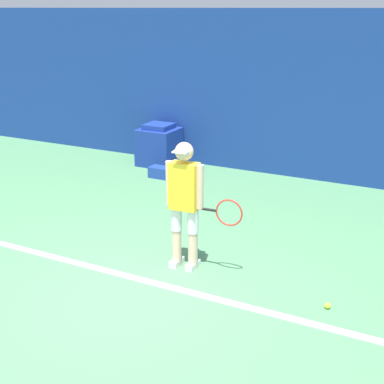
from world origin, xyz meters
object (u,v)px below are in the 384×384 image
Objects in this scene: tennis_player at (186,200)px; covered_chair at (159,145)px; equipment_bag at (166,173)px; tennis_ball at (327,306)px.

tennis_player is 1.88× the size of covered_chair.
tennis_player is at bearing -55.58° from covered_chair.
covered_chair is 1.32× the size of equipment_bag.
tennis_ball is 6.01m from covered_chair.
tennis_ball is at bearing -40.04° from equipment_bag.
covered_chair is 1.01m from equipment_bag.
tennis_player is 2.49× the size of equipment_bag.
covered_chair is at bearing 120.23° from tennis_player.
equipment_bag is (-2.05, 3.07, -0.78)m from tennis_player.
covered_chair is at bearing 127.35° from equipment_bag.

